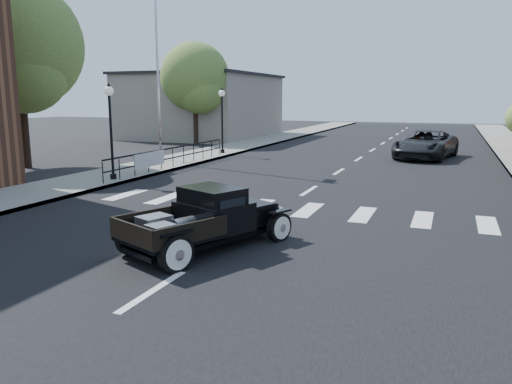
% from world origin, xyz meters
% --- Properties ---
extents(ground, '(120.00, 120.00, 0.00)m').
position_xyz_m(ground, '(0.00, 0.00, 0.00)').
color(ground, black).
rests_on(ground, ground).
extents(road, '(14.00, 80.00, 0.02)m').
position_xyz_m(road, '(0.00, 15.00, 0.01)').
color(road, black).
rests_on(road, ground).
extents(road_markings, '(12.00, 60.00, 0.06)m').
position_xyz_m(road_markings, '(0.00, 10.00, 0.00)').
color(road_markings, silver).
rests_on(road_markings, ground).
extents(sidewalk_left, '(3.00, 80.00, 0.15)m').
position_xyz_m(sidewalk_left, '(-8.50, 15.00, 0.07)').
color(sidewalk_left, gray).
rests_on(sidewalk_left, ground).
extents(low_building_left, '(10.00, 12.00, 5.00)m').
position_xyz_m(low_building_left, '(-15.00, 28.00, 2.50)').
color(low_building_left, gray).
rests_on(low_building_left, ground).
extents(railing, '(0.08, 10.00, 1.00)m').
position_xyz_m(railing, '(-7.30, 10.00, 0.65)').
color(railing, black).
rests_on(railing, sidewalk_left).
extents(banner, '(0.04, 2.20, 0.60)m').
position_xyz_m(banner, '(-7.22, 8.00, 0.45)').
color(banner, silver).
rests_on(banner, sidewalk_left).
extents(lamp_post_b, '(0.36, 0.36, 3.67)m').
position_xyz_m(lamp_post_b, '(-7.60, 6.00, 1.98)').
color(lamp_post_b, black).
rests_on(lamp_post_b, sidewalk_left).
extents(lamp_post_c, '(0.36, 0.36, 3.67)m').
position_xyz_m(lamp_post_c, '(-7.60, 16.00, 1.98)').
color(lamp_post_c, black).
rests_on(lamp_post_c, sidewalk_left).
extents(flagpole, '(0.12, 0.12, 11.22)m').
position_xyz_m(flagpole, '(-9.20, 12.00, 5.76)').
color(flagpole, silver).
rests_on(flagpole, sidewalk_left).
extents(big_tree_near, '(5.82, 5.82, 8.55)m').
position_xyz_m(big_tree_near, '(-14.00, 8.00, 4.27)').
color(big_tree_near, '#577231').
rests_on(big_tree_near, ground).
extents(big_tree_far, '(4.85, 4.85, 7.12)m').
position_xyz_m(big_tree_far, '(-12.50, 22.00, 3.56)').
color(big_tree_far, '#577231').
rests_on(big_tree_far, ground).
extents(hotrod_pickup, '(3.30, 4.41, 1.38)m').
position_xyz_m(hotrod_pickup, '(-0.27, -0.44, 0.69)').
color(hotrod_pickup, black).
rests_on(hotrod_pickup, ground).
extents(second_car, '(3.54, 5.85, 1.52)m').
position_xyz_m(second_car, '(3.31, 18.68, 0.76)').
color(second_car, black).
rests_on(second_car, ground).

